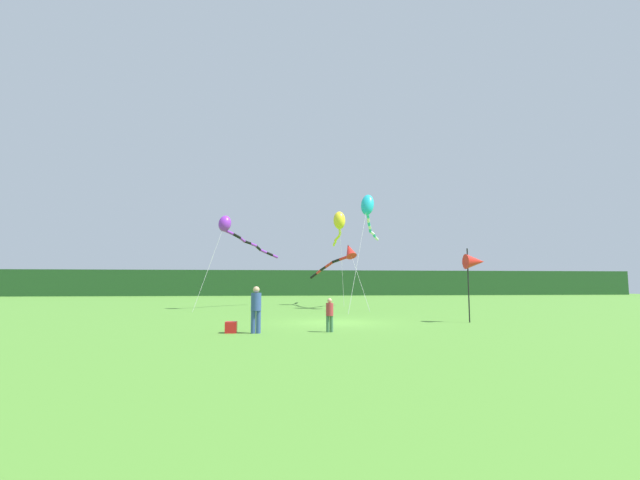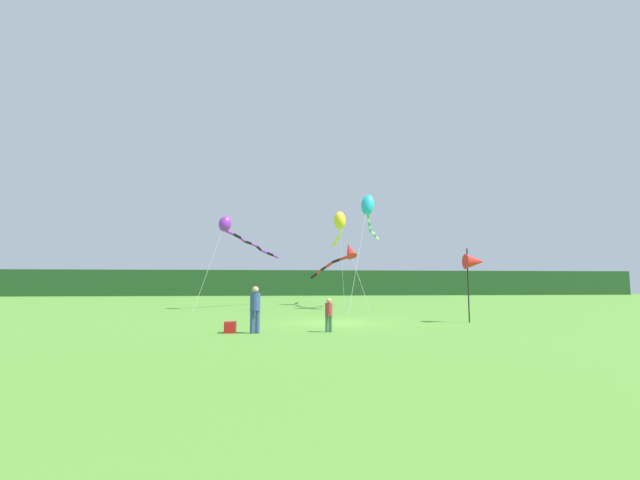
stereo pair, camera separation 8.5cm
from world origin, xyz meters
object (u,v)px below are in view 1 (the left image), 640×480
(person_adult, at_px, (256,307))
(kite_purple, at_px, (232,229))
(kite_red, at_px, (342,256))
(person_child, at_px, (330,313))
(kite_yellow, at_px, (339,223))
(banner_flag_pole, at_px, (475,262))
(cooler_box, at_px, (231,327))
(kite_cyan, at_px, (368,209))

(person_adult, distance_m, kite_purple, 16.26)
(person_adult, height_order, kite_red, kite_red)
(kite_purple, bearing_deg, kite_red, -4.43)
(person_child, xyz_separation_m, kite_yellow, (3.33, 19.33, 6.16))
(person_adult, xyz_separation_m, kite_yellow, (6.00, 19.43, 5.92))
(kite_yellow, bearing_deg, banner_flag_pole, -76.59)
(person_child, xyz_separation_m, kite_purple, (-5.06, 15.27, 4.96))
(banner_flag_pole, bearing_deg, kite_red, 110.72)
(person_adult, relative_size, person_child, 1.35)
(banner_flag_pole, bearing_deg, cooler_box, -164.12)
(kite_yellow, height_order, kite_cyan, kite_cyan)
(kite_yellow, bearing_deg, kite_red, -95.95)
(cooler_box, relative_size, kite_yellow, 0.05)
(cooler_box, bearing_deg, kite_yellow, 70.26)
(banner_flag_pole, distance_m, kite_cyan, 11.96)
(cooler_box, bearing_deg, kite_red, 66.21)
(kite_yellow, relative_size, kite_cyan, 0.86)
(cooler_box, xyz_separation_m, kite_cyan, (8.17, 13.88, 6.91))
(banner_flag_pole, distance_m, kite_purple, 17.45)
(person_adult, bearing_deg, kite_cyan, 62.71)
(kite_cyan, bearing_deg, kite_yellow, 103.56)
(kite_cyan, bearing_deg, kite_purple, 172.63)
(cooler_box, bearing_deg, person_adult, -14.80)
(person_child, relative_size, kite_purple, 0.14)
(kite_yellow, distance_m, kite_purple, 9.41)
(kite_purple, bearing_deg, cooler_box, -84.31)
(banner_flag_pole, distance_m, kite_yellow, 17.10)
(kite_yellow, bearing_deg, kite_cyan, -76.44)
(person_adult, distance_m, kite_cyan, 17.05)
(banner_flag_pole, xyz_separation_m, kite_red, (-4.34, 11.47, 1.02))
(banner_flag_pole, height_order, kite_purple, kite_purple)
(person_adult, bearing_deg, kite_purple, 98.86)
(kite_yellow, height_order, kite_red, kite_yellow)
(kite_red, distance_m, kite_purple, 8.15)
(cooler_box, distance_m, kite_yellow, 21.45)
(cooler_box, distance_m, kite_red, 16.27)
(kite_purple, bearing_deg, kite_yellow, 25.83)
(kite_cyan, xyz_separation_m, kite_purple, (-9.68, 1.25, -1.46))
(cooler_box, height_order, banner_flag_pole, banner_flag_pole)
(banner_flag_pole, bearing_deg, kite_cyan, 103.34)
(banner_flag_pole, height_order, kite_red, kite_red)
(person_child, relative_size, banner_flag_pole, 0.36)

